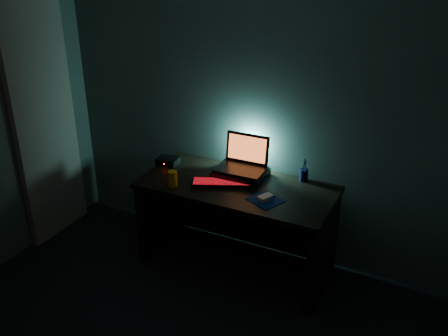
# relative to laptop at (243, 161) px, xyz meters

# --- Properties ---
(room) EXTENTS (3.50, 4.00, 2.50)m
(room) POSITION_rel_laptop_xyz_m (0.03, -1.81, 0.38)
(room) COLOR black
(room) RESTS_ON ground
(desk) EXTENTS (1.50, 0.70, 0.75)m
(desk) POSITION_rel_laptop_xyz_m (0.03, -0.14, -0.38)
(desk) COLOR black
(desk) RESTS_ON ground
(curtain) EXTENTS (0.06, 0.65, 2.30)m
(curtain) POSITION_rel_laptop_xyz_m (-1.68, -0.39, 0.28)
(curtain) COLOR #ACA989
(curtain) RESTS_ON ground
(riser) EXTENTS (0.41, 0.31, 0.06)m
(riser) POSITION_rel_laptop_xyz_m (0.00, -0.05, -0.09)
(riser) COLOR black
(riser) RESTS_ON desk
(laptop) EXTENTS (0.38, 0.29, 0.26)m
(laptop) POSITION_rel_laptop_xyz_m (0.00, 0.00, 0.00)
(laptop) COLOR black
(laptop) RESTS_ON riser
(keyboard) EXTENTS (0.48, 0.32, 0.03)m
(keyboard) POSITION_rel_laptop_xyz_m (-0.07, -0.23, -0.11)
(keyboard) COLOR black
(keyboard) RESTS_ON desk
(mousepad) EXTENTS (0.28, 0.27, 0.00)m
(mousepad) POSITION_rel_laptop_xyz_m (0.32, -0.32, -0.12)
(mousepad) COLOR navy
(mousepad) RESTS_ON desk
(mouse) EXTENTS (0.11, 0.13, 0.03)m
(mouse) POSITION_rel_laptop_xyz_m (0.32, -0.32, -0.10)
(mouse) COLOR #99989E
(mouse) RESTS_ON mousepad
(pen_cup) EXTENTS (0.07, 0.07, 0.10)m
(pen_cup) POSITION_rel_laptop_xyz_m (0.47, 0.11, -0.07)
(pen_cup) COLOR black
(pen_cup) RESTS_ON desk
(juice_glass) EXTENTS (0.09, 0.09, 0.12)m
(juice_glass) POSITION_rel_laptop_xyz_m (-0.40, -0.42, -0.06)
(juice_glass) COLOR orange
(juice_glass) RESTS_ON desk
(router) EXTENTS (0.18, 0.15, 0.06)m
(router) POSITION_rel_laptop_xyz_m (-0.65, -0.09, -0.09)
(router) COLOR black
(router) RESTS_ON desk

